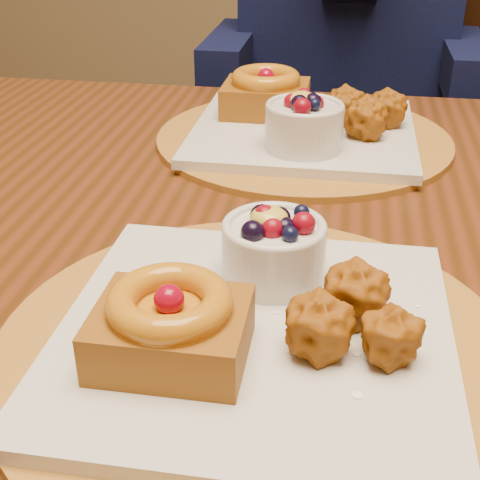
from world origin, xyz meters
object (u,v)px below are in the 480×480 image
Objects in this scene: dining_table at (283,280)px; place_setting_far at (301,123)px; chair_far at (405,167)px; place_setting_near at (253,320)px.

place_setting_far reaches higher than dining_table.
place_setting_far is 0.44× the size of chair_far.
dining_table is at bearing 89.42° from place_setting_near.
place_setting_near is 1.00× the size of place_setting_far.
place_setting_near is 1.11m from chair_far.
place_setting_near is (-0.00, -0.22, 0.10)m from dining_table.
dining_table is 0.24m from place_setting_near.
chair_far reaches higher than place_setting_near.
chair_far is (0.20, 0.62, -0.30)m from place_setting_far.
chair_far is (0.19, 0.84, -0.20)m from dining_table.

